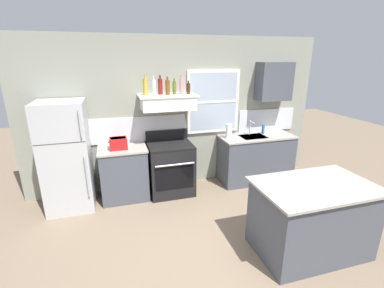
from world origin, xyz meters
The scene contains 20 objects.
ground_plane centered at (0.00, 0.00, 0.00)m, with size 16.00×16.00×0.00m, color #7A6651.
back_wall centered at (0.03, 2.23, 1.35)m, with size 5.40×0.11×2.70m.
refrigerator centered at (-1.90, 1.84, 0.86)m, with size 0.70×0.72×1.73m.
counter_left_of_stove centered at (-1.05, 1.90, 0.46)m, with size 0.79×0.63×0.91m.
toaster centered at (-1.10, 1.85, 1.01)m, with size 0.30×0.20×0.19m.
stove_range centered at (-0.25, 1.86, 0.46)m, with size 0.76×0.69×1.09m.
range_hood_shelf centered at (-0.25, 1.96, 1.62)m, with size 0.96×0.52×0.24m.
bottle_champagne_gold_foil centered at (-0.60, 2.00, 1.88)m, with size 0.08×0.08×0.33m.
bottle_clear_tall centered at (-0.48, 1.91, 1.88)m, with size 0.06×0.06×0.32m.
bottle_red_label_wine centered at (-0.36, 2.01, 1.88)m, with size 0.07×0.07×0.31m.
bottle_amber_wine centered at (-0.25, 1.93, 1.87)m, with size 0.07×0.07×0.29m.
bottle_olive_oil_square centered at (-0.13, 1.95, 1.85)m, with size 0.06×0.06×0.26m.
bottle_rose_pink centered at (-0.01, 1.96, 1.88)m, with size 0.07×0.07×0.31m.
bottle_brown_stout centered at (0.11, 1.95, 1.84)m, with size 0.06×0.06×0.22m.
counter_right_with_sink centered at (1.45, 1.90, 0.46)m, with size 1.43×0.63×0.91m.
sink_faucet centered at (1.35, 2.00, 1.08)m, with size 0.03×0.17×0.28m.
paper_towel_roll centered at (0.86, 1.90, 1.04)m, with size 0.11×0.11×0.27m, color white.
dish_soap_bottle centered at (1.63, 2.00, 1.00)m, with size 0.06×0.06×0.18m, color blue.
kitchen_island centered at (1.08, -0.15, 0.46)m, with size 1.40×0.90×0.91m.
upper_cabinet_right centered at (1.80, 2.04, 1.90)m, with size 0.64×0.32×0.70m.
Camera 1 is at (-1.14, -2.50, 2.35)m, focal length 25.36 mm.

